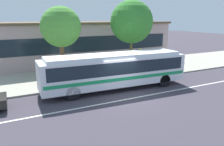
{
  "coord_description": "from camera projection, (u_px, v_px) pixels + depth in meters",
  "views": [
    {
      "loc": [
        -7.64,
        -13.18,
        5.4
      ],
      "look_at": [
        -0.06,
        1.58,
        1.3
      ],
      "focal_mm": 36.3,
      "sensor_mm": 36.0,
      "label": 1
    }
  ],
  "objects": [
    {
      "name": "ground_plane",
      "position": [
        123.0,
        95.0,
        16.07
      ],
      "size": [
        120.0,
        120.0,
        0.0
      ],
      "primitive_type": "plane",
      "color": "#3C3741"
    },
    {
      "name": "sidewalk_slab",
      "position": [
        87.0,
        74.0,
        22.06
      ],
      "size": [
        60.0,
        8.0,
        0.12
      ],
      "primitive_type": "cube",
      "color": "#A39D8E",
      "rests_on": "ground_plane"
    },
    {
      "name": "lane_stripe_center",
      "position": [
        129.0,
        99.0,
        15.38
      ],
      "size": [
        56.0,
        0.16,
        0.01
      ],
      "primitive_type": "cube",
      "color": "silver",
      "rests_on": "ground_plane"
    },
    {
      "name": "transit_bus",
      "position": [
        115.0,
        69.0,
        17.17
      ],
      "size": [
        11.34,
        3.0,
        2.74
      ],
      "color": "silver",
      "rests_on": "ground_plane"
    },
    {
      "name": "pedestrian_waiting_near_sign",
      "position": [
        116.0,
        66.0,
        20.75
      ],
      "size": [
        0.47,
        0.47,
        1.64
      ],
      "color": "#6F6455",
      "rests_on": "sidewalk_slab"
    },
    {
      "name": "pedestrian_walking_along_curb",
      "position": [
        123.0,
        64.0,
        21.43
      ],
      "size": [
        0.48,
        0.48,
        1.67
      ],
      "color": "#76675E",
      "rests_on": "sidewalk_slab"
    },
    {
      "name": "pedestrian_standing_by_tree",
      "position": [
        117.0,
        65.0,
        20.86
      ],
      "size": [
        0.48,
        0.48,
        1.69
      ],
      "color": "#293D44",
      "rests_on": "sidewalk_slab"
    },
    {
      "name": "bus_stop_sign",
      "position": [
        140.0,
        59.0,
        20.44
      ],
      "size": [
        0.12,
        0.44,
        2.56
      ],
      "color": "gray",
      "rests_on": "sidewalk_slab"
    },
    {
      "name": "street_tree_near_stop",
      "position": [
        61.0,
        27.0,
        19.37
      ],
      "size": [
        3.49,
        3.49,
        6.23
      ],
      "color": "brown",
      "rests_on": "sidewalk_slab"
    },
    {
      "name": "street_tree_mid_block",
      "position": [
        132.0,
        22.0,
        22.04
      ],
      "size": [
        4.18,
        4.18,
        6.93
      ],
      "color": "brown",
      "rests_on": "sidewalk_slab"
    },
    {
      "name": "station_building",
      "position": [
        81.0,
        42.0,
        27.93
      ],
      "size": [
        21.82,
        7.32,
        4.86
      ],
      "color": "#B29495",
      "rests_on": "ground_plane"
    }
  ]
}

